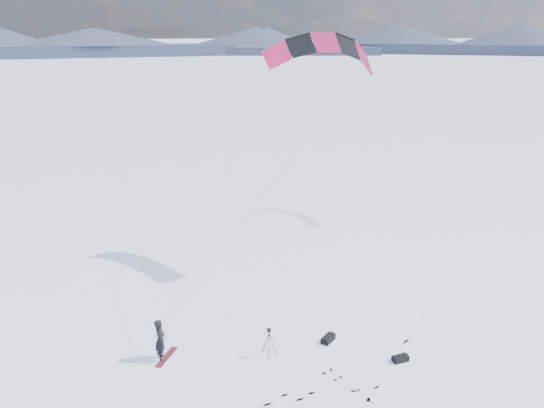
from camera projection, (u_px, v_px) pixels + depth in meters
ground at (265, 362)px, 22.06m from camera, size 1800.00×1800.00×0.00m
horizon_hills at (265, 270)px, 20.76m from camera, size 704.00×704.42×9.74m
snow_tracks at (272, 359)px, 22.23m from camera, size 17.62×10.25×0.01m
snowkiter at (162, 359)px, 22.26m from camera, size 0.63×0.78×1.84m
snowboard at (167, 357)px, 22.34m from camera, size 1.34×1.22×0.04m
tripod at (269, 339)px, 22.14m from camera, size 0.61×0.68×1.34m
gear_bag_a at (328, 338)px, 23.46m from camera, size 0.81×0.60×0.33m
gear_bag_b at (400, 358)px, 22.05m from camera, size 0.73×0.45×0.31m
power_kite at (321, 51)px, 28.54m from camera, size 13.40×8.07×11.83m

